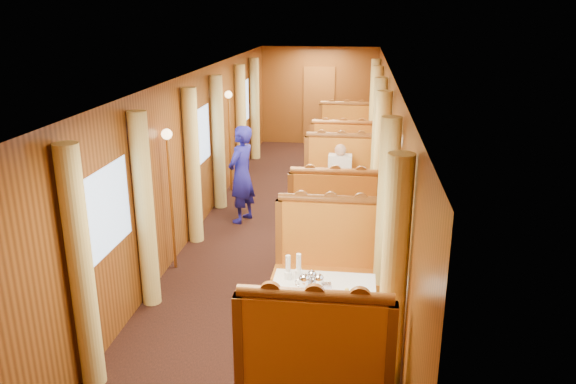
% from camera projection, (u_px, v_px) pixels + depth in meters
% --- Properties ---
extents(floor, '(3.00, 12.00, 0.01)m').
position_uv_depth(floor, '(291.00, 226.00, 9.26)').
color(floor, black).
rests_on(floor, ground).
extents(ceiling, '(3.00, 12.00, 0.01)m').
position_uv_depth(ceiling, '(291.00, 72.00, 8.48)').
color(ceiling, silver).
rests_on(ceiling, wall_left).
extents(wall_far, '(3.00, 0.01, 2.50)m').
position_uv_depth(wall_far, '(319.00, 96.00, 14.53)').
color(wall_far, brown).
rests_on(wall_far, floor).
extents(wall_left, '(0.01, 12.00, 2.50)m').
position_uv_depth(wall_left, '(199.00, 149.00, 9.05)').
color(wall_left, brown).
rests_on(wall_left, floor).
extents(wall_right, '(0.01, 12.00, 2.50)m').
position_uv_depth(wall_right, '(387.00, 155.00, 8.69)').
color(wall_right, brown).
rests_on(wall_right, floor).
extents(doorway_far, '(0.80, 0.04, 2.00)m').
position_uv_depth(doorway_far, '(319.00, 106.00, 14.58)').
color(doorway_far, brown).
rests_on(doorway_far, floor).
extents(table_near, '(1.05, 0.72, 0.75)m').
position_uv_depth(table_near, '(323.00, 320.00, 5.76)').
color(table_near, white).
rests_on(table_near, floor).
extents(banquette_near_fwd, '(1.30, 0.55, 1.34)m').
position_uv_depth(banquette_near_fwd, '(315.00, 377.00, 4.78)').
color(banquette_near_fwd, '#B64A14').
rests_on(banquette_near_fwd, floor).
extents(banquette_near_aft, '(1.30, 0.55, 1.34)m').
position_uv_depth(banquette_near_aft, '(328.00, 272.00, 6.70)').
color(banquette_near_aft, '#B64A14').
rests_on(banquette_near_aft, floor).
extents(table_mid, '(1.05, 0.72, 0.75)m').
position_uv_depth(table_mid, '(337.00, 206.00, 9.05)').
color(table_mid, white).
rests_on(table_mid, floor).
extents(banquette_mid_fwd, '(1.30, 0.55, 1.34)m').
position_uv_depth(banquette_mid_fwd, '(334.00, 226.00, 8.08)').
color(banquette_mid_fwd, '#B64A14').
rests_on(banquette_mid_fwd, floor).
extents(banquette_mid_aft, '(1.30, 0.55, 1.34)m').
position_uv_depth(banquette_mid_aft, '(340.00, 185.00, 10.00)').
color(banquette_mid_aft, '#B64A14').
rests_on(banquette_mid_aft, floor).
extents(table_far, '(1.05, 0.72, 0.75)m').
position_uv_depth(table_far, '(344.00, 153.00, 12.35)').
color(table_far, white).
rests_on(table_far, floor).
extents(banquette_far_fwd, '(1.30, 0.55, 1.34)m').
position_uv_depth(banquette_far_fwd, '(343.00, 163.00, 11.38)').
color(banquette_far_fwd, '#B64A14').
rests_on(banquette_far_fwd, floor).
extents(banquette_far_aft, '(1.30, 0.55, 1.34)m').
position_uv_depth(banquette_far_aft, '(345.00, 141.00, 13.29)').
color(banquette_far_aft, '#B64A14').
rests_on(banquette_far_aft, floor).
extents(tea_tray, '(0.37, 0.31, 0.01)m').
position_uv_depth(tea_tray, '(315.00, 289.00, 5.59)').
color(tea_tray, silver).
rests_on(tea_tray, table_near).
extents(teapot_left, '(0.19, 0.15, 0.14)m').
position_uv_depth(teapot_left, '(304.00, 285.00, 5.53)').
color(teapot_left, silver).
rests_on(teapot_left, tea_tray).
extents(teapot_right, '(0.20, 0.17, 0.14)m').
position_uv_depth(teapot_right, '(319.00, 285.00, 5.54)').
color(teapot_right, silver).
rests_on(teapot_right, tea_tray).
extents(teapot_back, '(0.17, 0.14, 0.12)m').
position_uv_depth(teapot_back, '(312.00, 280.00, 5.66)').
color(teapot_back, silver).
rests_on(teapot_back, tea_tray).
extents(fruit_plate, '(0.24, 0.24, 0.05)m').
position_uv_depth(fruit_plate, '(350.00, 294.00, 5.46)').
color(fruit_plate, white).
rests_on(fruit_plate, table_near).
extents(cup_inboard, '(0.08, 0.08, 0.26)m').
position_uv_depth(cup_inboard, '(288.00, 270.00, 5.77)').
color(cup_inboard, white).
rests_on(cup_inboard, table_near).
extents(cup_outboard, '(0.08, 0.08, 0.26)m').
position_uv_depth(cup_outboard, '(299.00, 268.00, 5.81)').
color(cup_outboard, white).
rests_on(cup_outboard, table_near).
extents(rose_vase_mid, '(0.06, 0.06, 0.36)m').
position_uv_depth(rose_vase_mid, '(337.00, 174.00, 8.86)').
color(rose_vase_mid, silver).
rests_on(rose_vase_mid, table_mid).
extents(rose_vase_far, '(0.06, 0.06, 0.36)m').
position_uv_depth(rose_vase_far, '(345.00, 128.00, 12.21)').
color(rose_vase_far, silver).
rests_on(rose_vase_far, table_far).
extents(window_left_near, '(0.01, 1.20, 0.90)m').
position_uv_depth(window_left_near, '(105.00, 212.00, 5.69)').
color(window_left_near, '#8EADD6').
rests_on(window_left_near, wall_left).
extents(curtain_left_near_a, '(0.22, 0.22, 2.35)m').
position_uv_depth(curtain_left_near_a, '(81.00, 271.00, 5.03)').
color(curtain_left_near_a, '#E2CD74').
rests_on(curtain_left_near_a, floor).
extents(curtain_left_near_b, '(0.22, 0.22, 2.35)m').
position_uv_depth(curtain_left_near_b, '(145.00, 212.00, 6.50)').
color(curtain_left_near_b, '#E2CD74').
rests_on(curtain_left_near_b, floor).
extents(window_right_near, '(0.01, 1.20, 0.90)m').
position_uv_depth(window_right_near, '(402.00, 226.00, 5.33)').
color(window_right_near, '#8EADD6').
rests_on(window_right_near, wall_right).
extents(curtain_right_near_a, '(0.22, 0.22, 2.35)m').
position_uv_depth(curtain_right_near_a, '(393.00, 290.00, 4.70)').
color(curtain_right_near_a, '#E2CD74').
rests_on(curtain_right_near_a, floor).
extents(curtain_right_near_b, '(0.22, 0.22, 2.35)m').
position_uv_depth(curtain_right_near_b, '(386.00, 223.00, 6.17)').
color(curtain_right_near_b, '#E2CD74').
rests_on(curtain_right_near_b, floor).
extents(window_left_mid, '(0.01, 1.20, 0.90)m').
position_uv_depth(window_left_mid, '(199.00, 137.00, 8.99)').
color(window_left_mid, '#8EADD6').
rests_on(window_left_mid, wall_left).
extents(curtain_left_mid_a, '(0.22, 0.22, 2.35)m').
position_uv_depth(curtain_left_mid_a, '(193.00, 167.00, 8.32)').
color(curtain_left_mid_a, '#E2CD74').
rests_on(curtain_left_mid_a, floor).
extents(curtain_left_mid_b, '(0.22, 0.22, 2.35)m').
position_uv_depth(curtain_left_mid_b, '(218.00, 143.00, 9.80)').
color(curtain_left_mid_b, '#E2CD74').
rests_on(curtain_left_mid_b, floor).
extents(window_right_mid, '(0.01, 1.20, 0.90)m').
position_uv_depth(window_right_mid, '(387.00, 143.00, 8.63)').
color(window_right_mid, '#8EADD6').
rests_on(window_right_mid, wall_right).
extents(curtain_right_mid_a, '(0.22, 0.22, 2.35)m').
position_uv_depth(curtain_right_mid_a, '(381.00, 174.00, 7.99)').
color(curtain_right_mid_a, '#E2CD74').
rests_on(curtain_right_mid_a, floor).
extents(curtain_right_mid_b, '(0.22, 0.22, 2.35)m').
position_uv_depth(curtain_right_mid_b, '(378.00, 148.00, 9.47)').
color(curtain_right_mid_b, '#E2CD74').
rests_on(curtain_right_mid_b, floor).
extents(window_left_far, '(0.01, 1.20, 0.90)m').
position_uv_depth(window_left_far, '(243.00, 103.00, 12.29)').
color(window_left_far, '#8EADD6').
rests_on(window_left_far, wall_left).
extents(curtain_left_far_a, '(0.22, 0.22, 2.35)m').
position_uv_depth(curtain_left_far_a, '(241.00, 122.00, 11.62)').
color(curtain_left_far_a, '#E2CD74').
rests_on(curtain_left_far_a, floor).
extents(curtain_left_far_b, '(0.22, 0.22, 2.35)m').
position_uv_depth(curtain_left_far_b, '(255.00, 109.00, 13.09)').
color(curtain_left_far_b, '#E2CD74').
rests_on(curtain_left_far_b, floor).
extents(window_right_far, '(0.01, 1.20, 0.90)m').
position_uv_depth(window_right_far, '(380.00, 105.00, 11.93)').
color(window_right_far, '#8EADD6').
rests_on(window_right_far, wall_right).
extents(curtain_right_far_a, '(0.22, 0.22, 2.35)m').
position_uv_depth(curtain_right_far_a, '(375.00, 125.00, 11.29)').
color(curtain_right_far_a, '#E2CD74').
rests_on(curtain_right_far_a, floor).
extents(curtain_right_far_b, '(0.22, 0.22, 2.35)m').
position_uv_depth(curtain_right_far_b, '(374.00, 112.00, 12.76)').
color(curtain_right_far_b, '#E2CD74').
rests_on(curtain_right_far_b, floor).
extents(sconce_left_fore, '(0.14, 0.14, 1.95)m').
position_uv_depth(sconce_left_fore, '(169.00, 171.00, 7.35)').
color(sconce_left_fore, '#BF8C3F').
rests_on(sconce_left_fore, floor).
extents(sconce_right_fore, '(0.14, 0.14, 1.95)m').
position_uv_depth(sconce_right_fore, '(385.00, 179.00, 7.01)').
color(sconce_right_fore, '#BF8C3F').
rests_on(sconce_right_fore, floor).
extents(sconce_left_aft, '(0.14, 0.14, 1.95)m').
position_uv_depth(sconce_left_aft, '(229.00, 121.00, 10.65)').
color(sconce_left_aft, '#BF8C3F').
rests_on(sconce_left_aft, floor).
extents(sconce_right_aft, '(0.14, 0.14, 1.95)m').
position_uv_depth(sconce_right_aft, '(378.00, 124.00, 10.31)').
color(sconce_right_aft, '#BF8C3F').
rests_on(sconce_right_aft, floor).
extents(steward, '(0.57, 0.69, 1.63)m').
position_uv_depth(steward, '(241.00, 174.00, 9.23)').
color(steward, navy).
rests_on(steward, floor).
extents(passenger, '(0.40, 0.44, 0.76)m').
position_uv_depth(passenger, '(340.00, 171.00, 9.67)').
color(passenger, beige).
rests_on(passenger, banquette_mid_aft).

